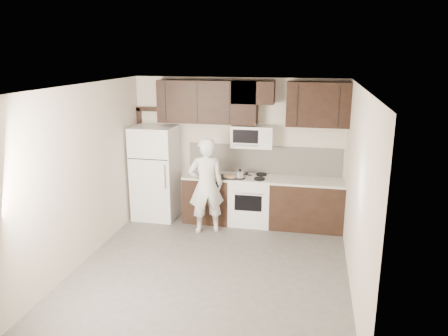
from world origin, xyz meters
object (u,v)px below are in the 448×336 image
(refrigerator, at_px, (155,173))
(person, at_px, (206,186))
(stove, at_px, (250,200))
(microwave, at_px, (252,136))

(refrigerator, relative_size, person, 1.04)
(person, bearing_deg, stove, -166.05)
(stove, relative_size, microwave, 1.24)
(refrigerator, distance_m, person, 1.24)
(microwave, height_order, person, microwave)
(microwave, relative_size, refrigerator, 0.42)
(stove, relative_size, refrigerator, 0.52)
(microwave, height_order, refrigerator, microwave)
(stove, bearing_deg, microwave, 90.10)
(stove, bearing_deg, person, -142.78)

